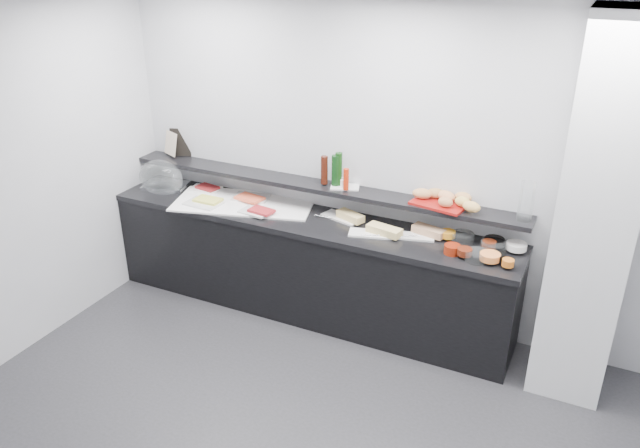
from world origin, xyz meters
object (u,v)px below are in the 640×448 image
at_px(sandwich_plate_mid, 371,234).
at_px(condiment_tray, 345,187).
at_px(cloche_base, 166,186).
at_px(framed_print, 181,142).
at_px(bread_tray, 440,203).
at_px(carafe, 526,201).

xyz_separation_m(sandwich_plate_mid, condiment_tray, (-0.34, 0.26, 0.25)).
distance_m(cloche_base, framed_print, 0.44).
height_order(sandwich_plate_mid, condiment_tray, condiment_tray).
xyz_separation_m(cloche_base, bread_tray, (2.58, 0.16, 0.24)).
relative_size(framed_print, bread_tray, 0.63).
relative_size(cloche_base, carafe, 1.32).
bearing_deg(sandwich_plate_mid, condiment_tray, 127.12).
bearing_deg(framed_print, sandwich_plate_mid, -30.14).
xyz_separation_m(framed_print, condiment_tray, (1.74, -0.09, -0.12)).
relative_size(condiment_tray, bread_tray, 0.57).
xyz_separation_m(cloche_base, carafe, (3.22, 0.14, 0.38)).
distance_m(cloche_base, carafe, 3.25).
distance_m(framed_print, bread_tray, 2.56).
relative_size(sandwich_plate_mid, framed_print, 1.35).
height_order(cloche_base, carafe, carafe).
height_order(cloche_base, sandwich_plate_mid, cloche_base).
height_order(sandwich_plate_mid, bread_tray, bread_tray).
bearing_deg(sandwich_plate_mid, carafe, -3.79).
distance_m(condiment_tray, bread_tray, 0.82).
bearing_deg(cloche_base, sandwich_plate_mid, -18.09).
height_order(framed_print, carafe, carafe).
distance_m(cloche_base, sandwich_plate_mid, 2.11).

